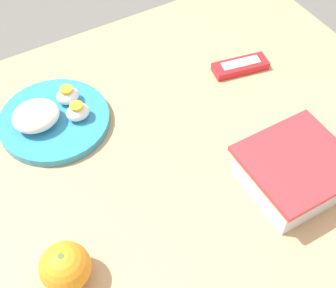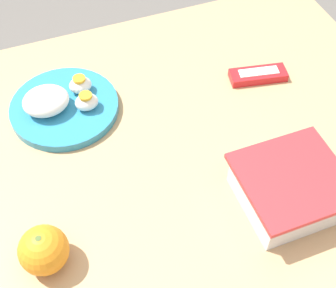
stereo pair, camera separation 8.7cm
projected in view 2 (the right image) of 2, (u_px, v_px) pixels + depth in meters
table at (125, 213)px, 0.89m from camera, size 1.27×0.95×0.76m
food_container at (289, 189)px, 0.80m from camera, size 0.18×0.17×0.07m
orange_fruit at (44, 250)px, 0.72m from camera, size 0.08×0.08×0.08m
rice_plate at (62, 105)px, 0.95m from camera, size 0.22×0.22×0.06m
candy_bar at (258, 75)px, 1.01m from camera, size 0.13×0.07×0.02m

